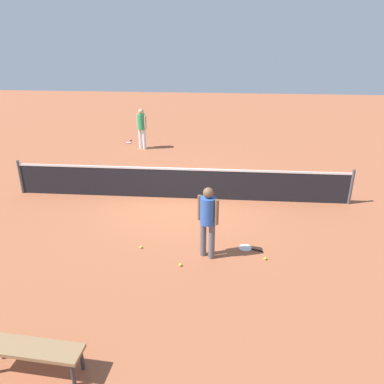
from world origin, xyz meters
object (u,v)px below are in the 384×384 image
Objects in this scene: player_far_side at (142,125)px; tennis_racket_far_player at (129,142)px; player_near_side at (208,217)px; tennis_ball_near_player at (141,247)px; tennis_ball_by_net at (180,265)px; courtside_bench at (33,350)px; tennis_ball_midcourt at (265,259)px; tennis_racket_near_player at (246,248)px.

tennis_racket_far_player is (-0.82, 0.83, -1.00)m from player_far_side.
tennis_ball_near_player is (-1.58, 0.21, -0.98)m from player_near_side.
player_near_side is 25.76× the size of tennis_ball_by_net.
courtside_bench is (-1.87, -2.97, 0.38)m from tennis_ball_by_net.
tennis_ball_by_net is at bearing -73.39° from player_far_side.
tennis_ball_midcourt is 0.04× the size of courtside_bench.
player_near_side is 2.80× the size of tennis_racket_near_player.
player_far_side is 11.62m from courtside_bench.
tennis_racket_near_player is (4.05, -7.76, -1.00)m from player_far_side.
tennis_ball_by_net is at bearing -141.81° from player_near_side.
courtside_bench is (-3.75, -3.37, 0.38)m from tennis_ball_midcourt.
courtside_bench is (0.70, -11.58, -0.59)m from player_far_side.
tennis_ball_midcourt is at bearing -1.79° from player_near_side.
tennis_racket_near_player is 5.10m from courtside_bench.
tennis_racket_near_player is at bearing -60.46° from tennis_racket_far_player.
tennis_racket_near_player is (0.91, 0.41, -1.00)m from player_near_side.
courtside_bench reaches higher than tennis_ball_near_player.
courtside_bench is (1.52, -12.41, 0.40)m from tennis_racket_far_player.
tennis_racket_far_player is 10.04m from tennis_ball_by_net.
tennis_racket_near_player is 9.87m from tennis_racket_far_player.
player_far_side is 25.76× the size of tennis_ball_by_net.
player_near_side is at bearing 38.19° from tennis_ball_by_net.
tennis_racket_near_player is 9.19× the size of tennis_ball_by_net.
tennis_ball_by_net is 1.00× the size of tennis_ball_midcourt.
player_near_side is at bearing -7.51° from tennis_ball_near_player.
player_far_side is 25.76× the size of tennis_ball_near_player.
tennis_racket_far_player is 9.11m from tennis_ball_near_player.
tennis_racket_far_player is (-3.96, 9.00, -1.00)m from player_near_side.
tennis_ball_by_net is (3.39, -9.45, 0.02)m from tennis_racket_far_player.
tennis_racket_far_player is (-4.87, 8.59, 0.00)m from tennis_racket_near_player.
tennis_ball_midcourt is (5.27, -9.04, 0.02)m from tennis_racket_far_player.
tennis_ball_near_player is at bearing 172.49° from player_near_side.
player_near_side is 25.76× the size of tennis_ball_near_player.
tennis_racket_near_player is at bearing -62.44° from player_far_side.
tennis_ball_midcourt is (2.89, -0.25, 0.00)m from tennis_ball_near_player.
courtside_bench is at bearing -125.49° from player_near_side.
player_near_side is 1.00× the size of player_far_side.
player_near_side reaches higher than tennis_ball_midcourt.
player_far_side is at bearing 106.61° from tennis_ball_by_net.
tennis_racket_far_player is at bearing 96.99° from courtside_bench.
tennis_ball_near_player is at bearing -78.92° from player_far_side.
tennis_ball_by_net reaches higher than tennis_racket_far_player.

